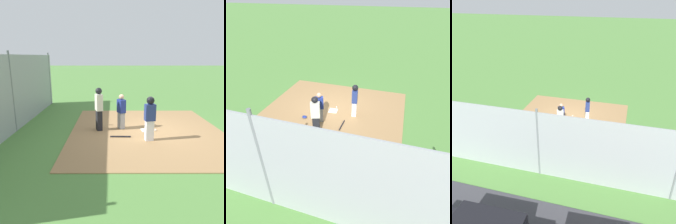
{
  "view_description": "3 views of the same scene",
  "coord_description": "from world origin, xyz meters",
  "views": [
    {
      "loc": [
        9.11,
        -1.51,
        3.13
      ],
      "look_at": [
        0.73,
        -1.49,
        1.03
      ],
      "focal_mm": 35.84,
      "sensor_mm": 36.0,
      "label": 1
    },
    {
      "loc": [
        3.02,
        -8.59,
        5.61
      ],
      "look_at": [
        0.62,
        -1.11,
        0.73
      ],
      "focal_mm": 32.27,
      "sensor_mm": 36.0,
      "label": 2
    },
    {
      "loc": [
        3.55,
        -13.92,
        7.68
      ],
      "look_at": [
        -0.26,
        -0.59,
        0.77
      ],
      "focal_mm": 39.2,
      "sensor_mm": 36.0,
      "label": 3
    }
  ],
  "objects": [
    {
      "name": "catcher",
      "position": [
        -0.3,
        -1.08,
        0.81
      ],
      "size": [
        0.45,
        0.4,
        1.52
      ],
      "rotation": [
        0.0,
        0.0,
        2.0
      ],
      "color": "#9E9EA3",
      "rests_on": "dirt_infield"
    },
    {
      "name": "ground_plane",
      "position": [
        0.0,
        0.0,
        0.0
      ],
      "size": [
        140.0,
        140.0,
        0.0
      ],
      "primitive_type": "plane",
      "color": "#51843D"
    },
    {
      "name": "baseball_bat",
      "position": [
        0.83,
        -1.15,
        0.06
      ],
      "size": [
        0.07,
        0.81,
        0.06
      ],
      "primitive_type": "cylinder",
      "rotation": [
        0.0,
        1.57,
        1.55
      ],
      "color": "black",
      "rests_on": "dirt_infield"
    },
    {
      "name": "catcher_mask",
      "position": [
        -1.14,
        -1.09,
        0.09
      ],
      "size": [
        0.24,
        0.2,
        0.12
      ],
      "primitive_type": "ellipsoid",
      "color": "navy",
      "rests_on": "dirt_infield"
    },
    {
      "name": "runner",
      "position": [
        1.15,
        -0.09,
        1.0
      ],
      "size": [
        0.32,
        0.42,
        1.68
      ],
      "rotation": [
        0.0,
        0.0,
        3.3
      ],
      "color": "silver",
      "rests_on": "dirt_infield"
    },
    {
      "name": "baseball",
      "position": [
        0.07,
        0.37,
        0.07
      ],
      "size": [
        0.07,
        0.07,
        0.07
      ],
      "primitive_type": "sphere",
      "color": "white",
      "rests_on": "dirt_infield"
    },
    {
      "name": "dirt_infield",
      "position": [
        0.0,
        0.0,
        0.01
      ],
      "size": [
        7.2,
        6.4,
        0.03
      ],
      "primitive_type": "cube",
      "color": "#9E774C",
      "rests_on": "ground_plane"
    },
    {
      "name": "home_plate",
      "position": [
        0.0,
        0.0,
        0.04
      ],
      "size": [
        0.47,
        0.47,
        0.02
      ],
      "primitive_type": "cube",
      "rotation": [
        0.0,
        0.0,
        0.08
      ],
      "color": "white",
      "rests_on": "dirt_infield"
    },
    {
      "name": "umpire",
      "position": [
        -0.08,
        -2.04,
        1.01
      ],
      "size": [
        0.44,
        0.37,
        1.83
      ],
      "rotation": [
        0.0,
        0.0,
        1.9
      ],
      "color": "black",
      "rests_on": "dirt_infield"
    },
    {
      "name": "backstop_fence",
      "position": [
        0.0,
        -5.6,
        1.6
      ],
      "size": [
        12.0,
        0.1,
        3.35
      ],
      "color": "#93999E",
      "rests_on": "ground_plane"
    }
  ]
}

